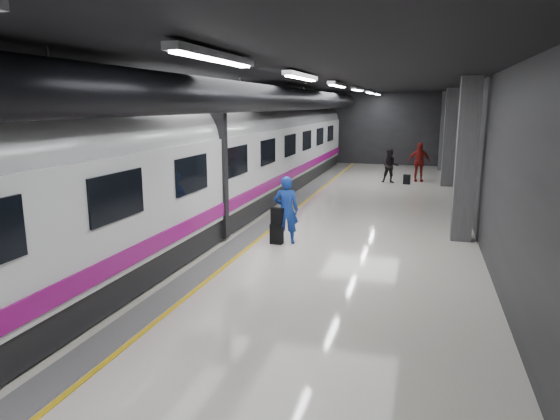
% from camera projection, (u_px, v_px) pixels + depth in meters
% --- Properties ---
extents(ground, '(40.00, 40.00, 0.00)m').
position_uv_depth(ground, '(287.00, 246.00, 13.52)').
color(ground, silver).
rests_on(ground, ground).
extents(platform_hall, '(10.02, 40.02, 4.51)m').
position_uv_depth(platform_hall, '(287.00, 112.00, 13.77)').
color(platform_hall, black).
rests_on(platform_hall, ground).
extents(train, '(3.05, 38.00, 4.05)m').
position_uv_depth(train, '(176.00, 166.00, 13.97)').
color(train, black).
rests_on(train, ground).
extents(traveler_main, '(0.76, 0.57, 1.87)m').
position_uv_depth(traveler_main, '(286.00, 210.00, 13.60)').
color(traveler_main, '#1843B6').
rests_on(traveler_main, ground).
extents(suitcase_main, '(0.36, 0.24, 0.56)m').
position_uv_depth(suitcase_main, '(277.00, 234.00, 13.67)').
color(suitcase_main, black).
rests_on(suitcase_main, ground).
extents(shoulder_bag, '(0.37, 0.26, 0.45)m').
position_uv_depth(shoulder_bag, '(277.00, 216.00, 13.54)').
color(shoulder_bag, black).
rests_on(shoulder_bag, suitcase_main).
extents(traveler_far_a, '(0.88, 0.73, 1.66)m').
position_uv_depth(traveler_far_a, '(390.00, 166.00, 24.28)').
color(traveler_far_a, black).
rests_on(traveler_far_a, ground).
extents(traveler_far_b, '(1.19, 0.64, 1.93)m').
position_uv_depth(traveler_far_b, '(419.00, 162.00, 24.76)').
color(traveler_far_b, maroon).
rests_on(traveler_far_b, ground).
extents(suitcase_far, '(0.35, 0.25, 0.47)m').
position_uv_depth(suitcase_far, '(407.00, 179.00, 23.96)').
color(suitcase_far, black).
rests_on(suitcase_far, ground).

